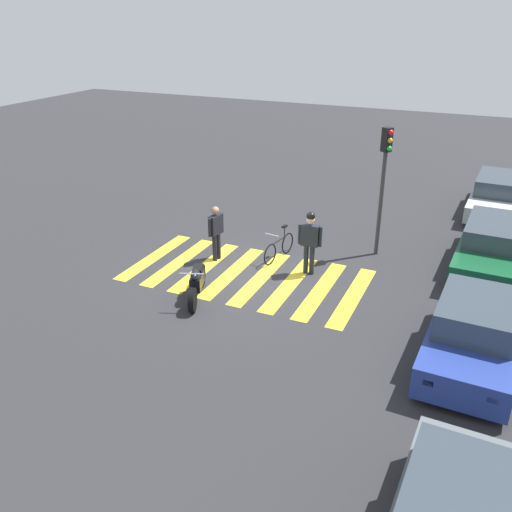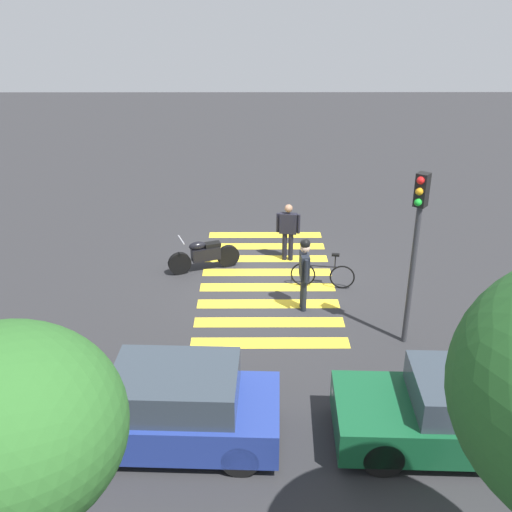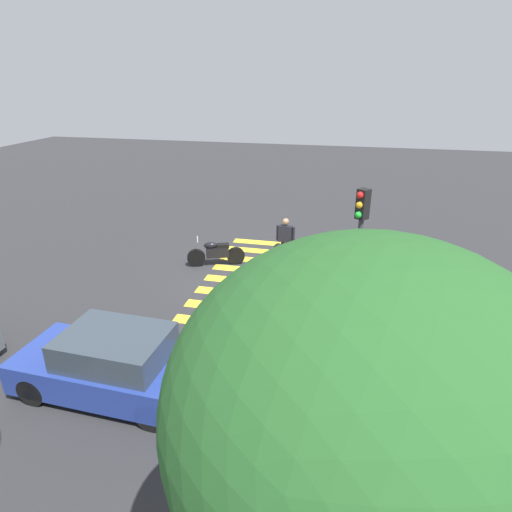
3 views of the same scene
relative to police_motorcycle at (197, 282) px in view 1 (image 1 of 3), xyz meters
The scene contains 10 objects.
ground_plane 1.91m from the police_motorcycle, 160.49° to the left, with size 60.00×60.00×0.00m, color #2B2B2D.
police_motorcycle is the anchor object (origin of this frame).
leaning_bicycle 3.38m from the police_motorcycle, 161.98° to the left, with size 1.68×0.46×0.99m.
officer_on_foot 3.48m from the police_motorcycle, 139.66° to the left, with size 0.25×0.70×1.89m.
officer_by_motorcycle 2.51m from the police_motorcycle, 164.21° to the right, with size 0.67×0.28×1.71m.
crosswalk_stripes 1.91m from the police_motorcycle, 160.49° to the left, with size 3.59×6.75×0.01m.
car_silver_sedan 12.55m from the police_motorcycle, 146.51° to the left, with size 4.64×2.00×1.36m.
car_green_compact 8.69m from the police_motorcycle, 126.51° to the left, with size 4.69×1.97×1.40m.
car_blue_hatchback 6.86m from the police_motorcycle, 89.14° to the left, with size 4.04×1.94×1.45m.
traffic_light_pole 6.43m from the police_motorcycle, 142.24° to the left, with size 0.34×0.35×3.95m.
Camera 1 is at (12.86, 6.08, 7.07)m, focal length 38.55 mm.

